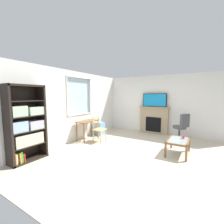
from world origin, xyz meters
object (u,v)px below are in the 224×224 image
(desk_under_window, at_px, (88,124))
(coffee_table, at_px, (178,142))
(wooden_chair, at_px, (99,129))
(fireplace, at_px, (154,120))
(tv, at_px, (154,100))
(office_chair, at_px, (181,126))
(bookshelf, at_px, (26,126))
(plastic_drawer_unit, at_px, (99,128))
(sippy_cup, at_px, (183,137))

(desk_under_window, relative_size, coffee_table, 1.01)
(wooden_chair, xyz_separation_m, fireplace, (2.23, -1.35, 0.13))
(tv, distance_m, office_chair, 1.56)
(bookshelf, bearing_deg, fireplace, -23.83)
(plastic_drawer_unit, height_order, office_chair, office_chair)
(fireplace, bearing_deg, coffee_table, -147.47)
(sippy_cup, bearing_deg, tv, 37.50)
(plastic_drawer_unit, bearing_deg, office_chair, -72.50)
(fireplace, bearing_deg, wooden_chair, 148.84)
(plastic_drawer_unit, relative_size, sippy_cup, 6.02)
(desk_under_window, xyz_separation_m, fireplace, (2.23, -1.86, -0.01))
(bookshelf, xyz_separation_m, coffee_table, (2.47, -3.24, -0.55))
(coffee_table, bearing_deg, wooden_chair, 95.17)
(fireplace, bearing_deg, office_chair, -113.28)
(plastic_drawer_unit, bearing_deg, desk_under_window, -176.22)
(wooden_chair, bearing_deg, fireplace, -31.16)
(plastic_drawer_unit, relative_size, coffee_table, 0.60)
(coffee_table, xyz_separation_m, sippy_cup, (0.18, -0.11, 0.11))
(wooden_chair, bearing_deg, office_chair, -55.54)
(wooden_chair, relative_size, coffee_table, 1.00)
(office_chair, xyz_separation_m, sippy_cup, (-1.31, -0.21, -0.09))
(bookshelf, distance_m, wooden_chair, 2.36)
(tv, bearing_deg, sippy_cup, -142.50)
(desk_under_window, bearing_deg, sippy_cup, -82.63)
(bookshelf, height_order, desk_under_window, bookshelf)
(wooden_chair, height_order, sippy_cup, wooden_chair)
(bookshelf, xyz_separation_m, tv, (4.45, -1.97, 0.56))
(office_chair, distance_m, sippy_cup, 1.33)
(bookshelf, xyz_separation_m, desk_under_window, (2.23, -0.11, -0.31))
(coffee_table, bearing_deg, tv, 32.77)
(coffee_table, distance_m, sippy_cup, 0.24)
(desk_under_window, distance_m, wooden_chair, 0.53)
(desk_under_window, bearing_deg, tv, -40.08)
(desk_under_window, distance_m, fireplace, 2.91)
(wooden_chair, bearing_deg, sippy_cup, -81.28)
(bookshelf, height_order, sippy_cup, bookshelf)
(bookshelf, distance_m, fireplace, 4.89)
(fireplace, relative_size, tv, 1.28)
(wooden_chair, bearing_deg, bookshelf, 164.41)
(fireplace, distance_m, office_chair, 1.27)
(desk_under_window, height_order, sippy_cup, desk_under_window)
(bookshelf, bearing_deg, wooden_chair, -15.59)
(bookshelf, distance_m, desk_under_window, 2.26)
(desk_under_window, xyz_separation_m, sippy_cup, (0.42, -3.24, -0.13))
(sippy_cup, bearing_deg, plastic_drawer_unit, 84.13)
(bookshelf, xyz_separation_m, fireplace, (4.46, -1.97, -0.31))
(desk_under_window, bearing_deg, fireplace, -39.85)
(fireplace, xyz_separation_m, sippy_cup, (-1.81, -1.38, -0.13))
(tv, bearing_deg, wooden_chair, 148.64)
(fireplace, height_order, office_chair, fireplace)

